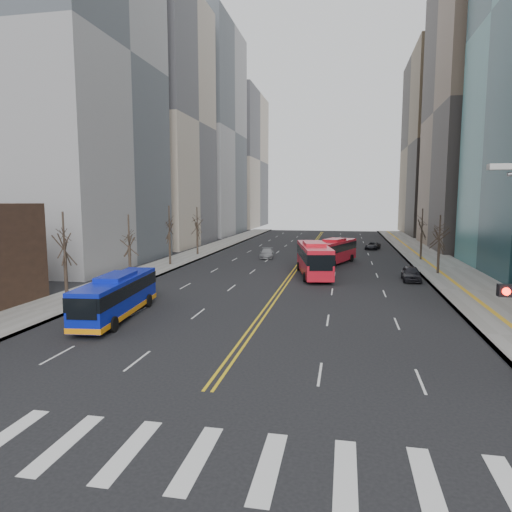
% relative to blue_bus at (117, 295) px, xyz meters
% --- Properties ---
extents(ground, '(220.00, 220.00, 0.00)m').
position_rel_blue_bus_xyz_m(ground, '(9.91, -15.78, -1.64)').
color(ground, black).
extents(sidewalk_right, '(7.00, 130.00, 0.15)m').
position_rel_blue_bus_xyz_m(sidewalk_right, '(27.41, 29.22, -1.56)').
color(sidewalk_right, gray).
rests_on(sidewalk_right, ground).
extents(sidewalk_left, '(5.00, 130.00, 0.15)m').
position_rel_blue_bus_xyz_m(sidewalk_left, '(-6.59, 29.22, -1.56)').
color(sidewalk_left, gray).
rests_on(sidewalk_left, ground).
extents(crosswalk, '(26.70, 4.00, 0.01)m').
position_rel_blue_bus_xyz_m(crosswalk, '(9.91, -15.78, -1.63)').
color(crosswalk, silver).
rests_on(crosswalk, ground).
extents(centerline, '(0.55, 100.00, 0.01)m').
position_rel_blue_bus_xyz_m(centerline, '(9.91, 39.22, -1.63)').
color(centerline, gold).
rests_on(centerline, ground).
extents(office_towers, '(83.00, 134.00, 58.00)m').
position_rel_blue_bus_xyz_m(office_towers, '(10.04, 52.72, 22.29)').
color(office_towers, gray).
rests_on(office_towers, ground).
extents(street_trees, '(35.20, 47.20, 7.60)m').
position_rel_blue_bus_xyz_m(street_trees, '(2.74, 18.77, 3.24)').
color(street_trees, '#2F241C').
rests_on(street_trees, ground).
extents(blue_bus, '(3.34, 10.79, 3.13)m').
position_rel_blue_bus_xyz_m(blue_bus, '(0.00, 0.00, 0.00)').
color(blue_bus, '#0B1BAD').
rests_on(blue_bus, ground).
extents(red_bus_near, '(4.85, 12.06, 3.71)m').
position_rel_blue_bus_xyz_m(red_bus_near, '(12.38, 20.59, 0.42)').
color(red_bus_near, red).
rests_on(red_bus_near, ground).
extents(red_bus_far, '(5.73, 10.57, 3.31)m').
position_rel_blue_bus_xyz_m(red_bus_far, '(14.36, 30.24, 0.21)').
color(red_bus_far, red).
rests_on(red_bus_far, ground).
extents(car_white, '(2.26, 4.68, 1.48)m').
position_rel_blue_bus_xyz_m(car_white, '(-1.66, 6.54, -0.90)').
color(car_white, silver).
rests_on(car_white, ground).
extents(car_dark_mid, '(1.91, 4.48, 1.51)m').
position_rel_blue_bus_xyz_m(car_dark_mid, '(22.41, 19.44, -0.88)').
color(car_dark_mid, black).
rests_on(car_dark_mid, ground).
extents(car_silver, '(2.37, 4.76, 1.33)m').
position_rel_blue_bus_xyz_m(car_silver, '(4.72, 34.82, -0.97)').
color(car_silver, gray).
rests_on(car_silver, ground).
extents(car_dark_far, '(3.02, 4.68, 1.20)m').
position_rel_blue_bus_xyz_m(car_dark_far, '(20.26, 49.34, -1.04)').
color(car_dark_far, black).
rests_on(car_dark_far, ground).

